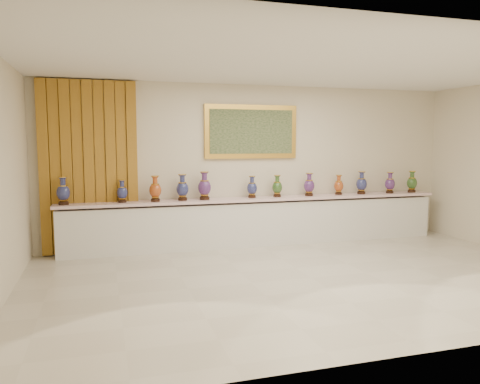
# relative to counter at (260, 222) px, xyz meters

# --- Properties ---
(ground) EXTENTS (8.00, 8.00, 0.00)m
(ground) POSITION_rel_counter_xyz_m (0.00, -2.27, -0.44)
(ground) COLOR beige
(ground) RESTS_ON ground
(room) EXTENTS (8.00, 8.00, 8.00)m
(room) POSITION_rel_counter_xyz_m (-2.56, 0.17, 1.16)
(room) COLOR beige
(room) RESTS_ON ground
(counter) EXTENTS (7.28, 0.48, 0.90)m
(counter) POSITION_rel_counter_xyz_m (0.00, 0.00, 0.00)
(counter) COLOR white
(counter) RESTS_ON ground
(vase_0) EXTENTS (0.25, 0.25, 0.47)m
(vase_0) POSITION_rel_counter_xyz_m (-3.45, -0.04, 0.67)
(vase_0) COLOR black
(vase_0) RESTS_ON counter
(vase_1) EXTENTS (0.19, 0.19, 0.39)m
(vase_1) POSITION_rel_counter_xyz_m (-2.50, -0.01, 0.64)
(vase_1) COLOR black
(vase_1) RESTS_ON counter
(vase_2) EXTENTS (0.28, 0.28, 0.45)m
(vase_2) POSITION_rel_counter_xyz_m (-1.94, -0.05, 0.67)
(vase_2) COLOR black
(vase_2) RESTS_ON counter
(vase_3) EXTENTS (0.28, 0.28, 0.47)m
(vase_3) POSITION_rel_counter_xyz_m (-1.46, -0.02, 0.67)
(vase_3) COLOR black
(vase_3) RESTS_ON counter
(vase_4) EXTENTS (0.27, 0.27, 0.51)m
(vase_4) POSITION_rel_counter_xyz_m (-1.06, -0.03, 0.69)
(vase_4) COLOR black
(vase_4) RESTS_ON counter
(vase_5) EXTENTS (0.25, 0.25, 0.41)m
(vase_5) POSITION_rel_counter_xyz_m (-0.15, 0.01, 0.65)
(vase_5) COLOR black
(vase_5) RESTS_ON counter
(vase_6) EXTENTS (0.24, 0.24, 0.41)m
(vase_6) POSITION_rel_counter_xyz_m (0.35, 0.00, 0.65)
(vase_6) COLOR black
(vase_6) RESTS_ON counter
(vase_7) EXTENTS (0.22, 0.22, 0.44)m
(vase_7) POSITION_rel_counter_xyz_m (1.00, -0.02, 0.66)
(vase_7) COLOR black
(vase_7) RESTS_ON counter
(vase_8) EXTENTS (0.23, 0.23, 0.39)m
(vase_8) POSITION_rel_counter_xyz_m (1.65, 0.01, 0.64)
(vase_8) COLOR black
(vase_8) RESTS_ON counter
(vase_9) EXTENTS (0.27, 0.27, 0.45)m
(vase_9) POSITION_rel_counter_xyz_m (2.14, -0.02, 0.67)
(vase_9) COLOR black
(vase_9) RESTS_ON counter
(vase_10) EXTENTS (0.23, 0.23, 0.43)m
(vase_10) POSITION_rel_counter_xyz_m (2.78, -0.05, 0.65)
(vase_10) COLOR black
(vase_10) RESTS_ON counter
(vase_11) EXTENTS (0.21, 0.21, 0.44)m
(vase_11) POSITION_rel_counter_xyz_m (3.30, -0.05, 0.66)
(vase_11) COLOR black
(vase_11) RESTS_ON counter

